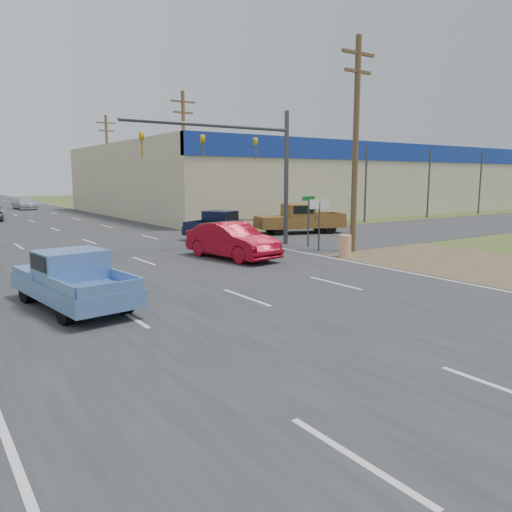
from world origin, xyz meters
TOP-DOWN VIEW (x-y plane):
  - ground at (0.00, 0.00)m, footprint 200.00×200.00m
  - main_road at (0.00, 40.00)m, footprint 15.00×180.00m
  - cross_road at (0.00, 18.00)m, footprint 120.00×10.00m
  - dirt_verge at (11.00, 10.00)m, footprint 8.00×18.00m
  - big_box_store at (32.00, 39.93)m, footprint 50.00×28.10m
  - utility_pole_1 at (9.50, 13.00)m, footprint 2.00×0.28m
  - utility_pole_2 at (9.50, 31.00)m, footprint 2.00×0.28m
  - utility_pole_3 at (9.50, 49.00)m, footprint 2.00×0.28m
  - tree_3 at (55.00, 70.00)m, footprint 8.40×8.40m
  - tree_5 at (30.00, 95.00)m, footprint 7.98×7.98m
  - barrel_0 at (8.00, 12.00)m, footprint 0.56×0.56m
  - barrel_1 at (8.40, 20.50)m, footprint 0.56×0.56m
  - lane_sign at (8.20, 14.00)m, footprint 1.20×0.08m
  - street_name_sign at (8.80, 15.50)m, footprint 0.80×0.08m
  - signal_mast at (5.82, 17.00)m, footprint 9.12×0.40m
  - red_convertible at (3.50, 14.43)m, footprint 2.34×5.00m
  - blue_pickup at (-4.54, 9.88)m, footprint 2.45×5.02m
  - navy_pickup at (7.11, 21.56)m, footprint 5.14×3.72m
  - brown_pickup at (12.34, 20.70)m, footprint 6.04×3.83m
  - distant_car_silver at (2.46, 56.76)m, footprint 2.34×4.94m

SIDE VIEW (x-z plane):
  - ground at x=0.00m, z-range 0.00..0.00m
  - dirt_verge at x=11.00m, z-range 0.00..0.01m
  - cross_road at x=0.00m, z-range 0.00..0.02m
  - main_road at x=0.00m, z-range 0.00..0.02m
  - barrel_0 at x=8.00m, z-range 0.00..1.00m
  - barrel_1 at x=8.40m, z-range 0.00..1.00m
  - distant_car_silver at x=2.46m, z-range 0.00..1.39m
  - red_convertible at x=3.50m, z-range 0.00..1.58m
  - navy_pickup at x=7.11m, z-range 0.01..1.60m
  - blue_pickup at x=-4.54m, z-range 0.01..1.61m
  - brown_pickup at x=12.34m, z-range 0.01..1.88m
  - street_name_sign at x=8.80m, z-range 0.30..2.91m
  - lane_sign at x=8.20m, z-range 0.64..3.16m
  - big_box_store at x=32.00m, z-range 0.01..6.61m
  - signal_mast at x=5.82m, z-range 1.30..8.30m
  - utility_pole_1 at x=9.50m, z-range 0.32..10.32m
  - utility_pole_2 at x=9.50m, z-range 0.32..10.32m
  - utility_pole_3 at x=9.50m, z-range 0.32..10.32m
  - tree_5 at x=30.00m, z-range 0.94..10.82m
  - tree_3 at x=55.00m, z-range 0.99..11.39m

